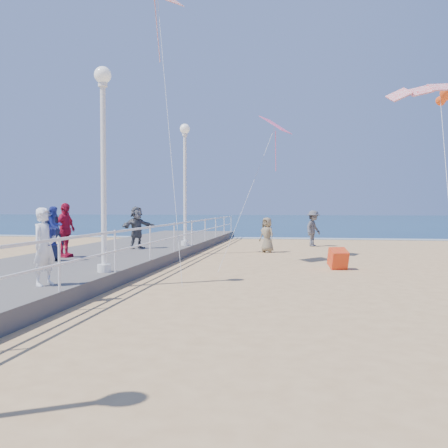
# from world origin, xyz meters

# --- Properties ---
(ground) EXTENTS (160.00, 160.00, 0.00)m
(ground) POSITION_xyz_m (0.00, 0.00, 0.00)
(ground) COLOR tan
(ground) RESTS_ON ground
(ocean) EXTENTS (160.00, 90.00, 0.05)m
(ocean) POSITION_xyz_m (0.00, 65.00, 0.01)
(ocean) COLOR #0C2C48
(ocean) RESTS_ON ground
(surf_line) EXTENTS (160.00, 1.20, 0.04)m
(surf_line) POSITION_xyz_m (0.00, 20.50, 0.03)
(surf_line) COLOR silver
(surf_line) RESTS_ON ground
(boardwalk) EXTENTS (5.00, 44.00, 0.40)m
(boardwalk) POSITION_xyz_m (-7.50, 0.00, 0.20)
(boardwalk) COLOR slate
(boardwalk) RESTS_ON ground
(railing) EXTENTS (0.05, 42.00, 0.55)m
(railing) POSITION_xyz_m (-5.05, 0.00, 1.25)
(railing) COLOR white
(railing) RESTS_ON boardwalk
(lamp_post_mid) EXTENTS (0.44, 0.44, 5.32)m
(lamp_post_mid) POSITION_xyz_m (-5.35, 0.00, 3.66)
(lamp_post_mid) COLOR white
(lamp_post_mid) RESTS_ON boardwalk
(lamp_post_far) EXTENTS (0.44, 0.44, 5.32)m
(lamp_post_far) POSITION_xyz_m (-5.35, 9.00, 3.66)
(lamp_post_far) COLOR white
(lamp_post_far) RESTS_ON boardwalk
(woman_holding_toddler) EXTENTS (0.57, 0.71, 1.69)m
(woman_holding_toddler) POSITION_xyz_m (-5.73, -2.34, 1.24)
(woman_holding_toddler) COLOR white
(woman_holding_toddler) RESTS_ON boardwalk
(toddler_held) EXTENTS (0.43, 0.50, 0.86)m
(toddler_held) POSITION_xyz_m (-5.58, -2.19, 1.68)
(toddler_held) COLOR #2D3BAA
(toddler_held) RESTS_ON boardwalk
(spectator_3) EXTENTS (0.58, 1.12, 1.83)m
(spectator_3) POSITION_xyz_m (-8.15, 3.38, 1.32)
(spectator_3) COLOR #B7163A
(spectator_3) RESTS_ON boardwalk
(spectator_4) EXTENTS (0.76, 0.88, 1.52)m
(spectator_4) POSITION_xyz_m (-8.02, 2.24, 1.16)
(spectator_4) COLOR #1A1F3A
(spectator_4) RESTS_ON boardwalk
(spectator_5) EXTENTS (1.31, 1.61, 1.72)m
(spectator_5) POSITION_xyz_m (-6.92, 7.12, 1.26)
(spectator_5) COLOR #56575B
(spectator_5) RESTS_ON boardwalk
(beach_walker_a) EXTENTS (1.21, 1.42, 1.91)m
(beach_walker_a) POSITION_xyz_m (0.30, 14.45, 0.95)
(beach_walker_a) COLOR #4F4F53
(beach_walker_a) RESTS_ON ground
(beach_walker_c) EXTENTS (0.93, 0.89, 1.61)m
(beach_walker_c) POSITION_xyz_m (-1.87, 10.55, 0.81)
(beach_walker_c) COLOR #807358
(beach_walker_c) RESTS_ON ground
(box_kite) EXTENTS (0.72, 0.83, 0.74)m
(box_kite) POSITION_xyz_m (0.94, 4.72, 0.30)
(box_kite) COLOR red
(box_kite) RESTS_ON ground
(kite_parafoil) EXTENTS (3.34, 0.94, 0.65)m
(kite_parafoil) POSITION_xyz_m (4.17, 5.00, 6.00)
(kite_parafoil) COLOR red
(kite_diamond_pink) EXTENTS (1.34, 1.46, 0.68)m
(kite_diamond_pink) POSITION_xyz_m (-1.37, 8.45, 5.47)
(kite_diamond_pink) COLOR #FF5D94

